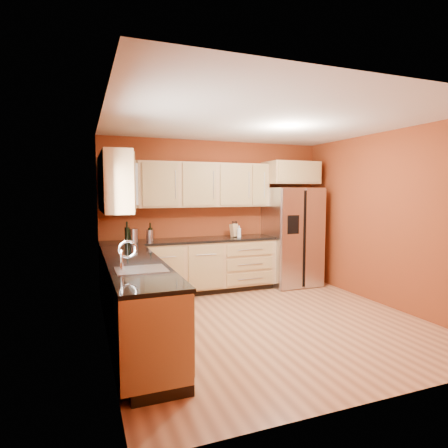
# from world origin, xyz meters

# --- Properties ---
(floor) EXTENTS (4.00, 4.00, 0.00)m
(floor) POSITION_xyz_m (0.00, 0.00, 0.00)
(floor) COLOR #9D5E3C
(floor) RESTS_ON ground
(ceiling) EXTENTS (4.00, 4.00, 0.00)m
(ceiling) POSITION_xyz_m (0.00, 0.00, 2.60)
(ceiling) COLOR silver
(ceiling) RESTS_ON wall_back
(wall_back) EXTENTS (4.00, 0.04, 2.60)m
(wall_back) POSITION_xyz_m (0.00, 2.00, 1.30)
(wall_back) COLOR maroon
(wall_back) RESTS_ON floor
(wall_front) EXTENTS (4.00, 0.04, 2.60)m
(wall_front) POSITION_xyz_m (0.00, -2.00, 1.30)
(wall_front) COLOR maroon
(wall_front) RESTS_ON floor
(wall_left) EXTENTS (0.04, 4.00, 2.60)m
(wall_left) POSITION_xyz_m (-2.00, 0.00, 1.30)
(wall_left) COLOR maroon
(wall_left) RESTS_ON floor
(wall_right) EXTENTS (0.04, 4.00, 2.60)m
(wall_right) POSITION_xyz_m (2.00, 0.00, 1.30)
(wall_right) COLOR maroon
(wall_right) RESTS_ON floor
(base_cabinets_back) EXTENTS (2.90, 0.60, 0.88)m
(base_cabinets_back) POSITION_xyz_m (-0.55, 1.70, 0.44)
(base_cabinets_back) COLOR tan
(base_cabinets_back) RESTS_ON floor
(base_cabinets_left) EXTENTS (0.60, 2.80, 0.88)m
(base_cabinets_left) POSITION_xyz_m (-1.70, 0.00, 0.44)
(base_cabinets_left) COLOR tan
(base_cabinets_left) RESTS_ON floor
(countertop_back) EXTENTS (2.90, 0.62, 0.04)m
(countertop_back) POSITION_xyz_m (-0.55, 1.69, 0.90)
(countertop_back) COLOR black
(countertop_back) RESTS_ON base_cabinets_back
(countertop_left) EXTENTS (0.62, 2.80, 0.04)m
(countertop_left) POSITION_xyz_m (-1.69, 0.00, 0.90)
(countertop_left) COLOR black
(countertop_left) RESTS_ON base_cabinets_left
(upper_cabinets_back) EXTENTS (2.30, 0.33, 0.75)m
(upper_cabinets_back) POSITION_xyz_m (-0.25, 1.83, 1.83)
(upper_cabinets_back) COLOR tan
(upper_cabinets_back) RESTS_ON wall_back
(upper_cabinets_left) EXTENTS (0.33, 1.35, 0.75)m
(upper_cabinets_left) POSITION_xyz_m (-1.83, 0.72, 1.83)
(upper_cabinets_left) COLOR tan
(upper_cabinets_left) RESTS_ON wall_left
(corner_upper_cabinet) EXTENTS (0.67, 0.67, 0.75)m
(corner_upper_cabinet) POSITION_xyz_m (-1.67, 1.67, 1.83)
(corner_upper_cabinet) COLOR tan
(corner_upper_cabinet) RESTS_ON wall_back
(over_fridge_cabinet) EXTENTS (0.92, 0.60, 0.40)m
(over_fridge_cabinet) POSITION_xyz_m (1.35, 1.70, 2.05)
(over_fridge_cabinet) COLOR tan
(over_fridge_cabinet) RESTS_ON wall_back
(refrigerator) EXTENTS (0.90, 0.75, 1.78)m
(refrigerator) POSITION_xyz_m (1.35, 1.62, 0.89)
(refrigerator) COLOR #B3B2B7
(refrigerator) RESTS_ON floor
(window) EXTENTS (0.03, 0.90, 1.00)m
(window) POSITION_xyz_m (-1.98, -0.50, 1.55)
(window) COLOR white
(window) RESTS_ON wall_left
(sink_faucet) EXTENTS (0.50, 0.42, 0.30)m
(sink_faucet) POSITION_xyz_m (-1.69, -0.50, 1.07)
(sink_faucet) COLOR silver
(sink_faucet) RESTS_ON countertop_left
(canister_left) EXTENTS (0.13, 0.13, 0.18)m
(canister_left) POSITION_xyz_m (-1.23, 1.71, 1.01)
(canister_left) COLOR #B3B2B7
(canister_left) RESTS_ON countertop_back
(canister_right) EXTENTS (0.14, 0.14, 0.21)m
(canister_right) POSITION_xyz_m (-1.49, 1.66, 1.02)
(canister_right) COLOR #B3B2B7
(canister_right) RESTS_ON countertop_back
(wine_bottle_a) EXTENTS (0.09, 0.09, 0.33)m
(wine_bottle_a) POSITION_xyz_m (-1.59, 1.64, 1.08)
(wine_bottle_a) COLOR black
(wine_bottle_a) RESTS_ON countertop_back
(wine_bottle_b) EXTENTS (0.07, 0.07, 0.29)m
(wine_bottle_b) POSITION_xyz_m (-1.22, 1.69, 1.07)
(wine_bottle_b) COLOR black
(wine_bottle_b) RESTS_ON countertop_back
(knife_block) EXTENTS (0.14, 0.13, 0.23)m
(knife_block) POSITION_xyz_m (0.26, 1.75, 1.03)
(knife_block) COLOR tan
(knife_block) RESTS_ON countertop_back
(soap_dispenser) EXTENTS (0.07, 0.07, 0.20)m
(soap_dispenser) POSITION_xyz_m (0.30, 1.64, 1.02)
(soap_dispenser) COLOR white
(soap_dispenser) RESTS_ON countertop_back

